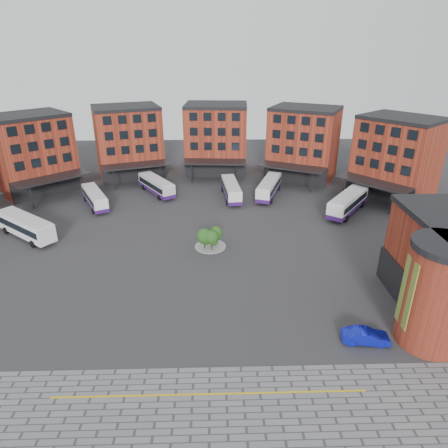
{
  "coord_description": "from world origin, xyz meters",
  "views": [
    {
      "loc": [
        2.52,
        -38.04,
        26.44
      ],
      "look_at": [
        3.9,
        10.96,
        4.0
      ],
      "focal_mm": 32.0,
      "sensor_mm": 36.0,
      "label": 1
    }
  ],
  "objects_px": {
    "bus_f": "(348,202)",
    "blue_car": "(366,336)",
    "tree_island": "(210,237)",
    "bus_b": "(95,198)",
    "bus_a": "(25,225)",
    "bus_e": "(269,187)",
    "bus_d": "(231,190)",
    "bus_c": "(156,185)"
  },
  "relations": [
    {
      "from": "bus_b",
      "to": "bus_f",
      "type": "bearing_deg",
      "value": -32.86
    },
    {
      "from": "bus_b",
      "to": "bus_d",
      "type": "height_order",
      "value": "bus_d"
    },
    {
      "from": "bus_e",
      "to": "bus_f",
      "type": "bearing_deg",
      "value": -14.67
    },
    {
      "from": "bus_b",
      "to": "bus_f",
      "type": "relative_size",
      "value": 0.91
    },
    {
      "from": "bus_e",
      "to": "bus_f",
      "type": "xyz_separation_m",
      "value": [
        12.26,
        -8.31,
        0.13
      ]
    },
    {
      "from": "bus_d",
      "to": "bus_f",
      "type": "relative_size",
      "value": 0.97
    },
    {
      "from": "bus_c",
      "to": "bus_d",
      "type": "xyz_separation_m",
      "value": [
        14.09,
        -2.75,
        -0.02
      ]
    },
    {
      "from": "bus_f",
      "to": "blue_car",
      "type": "distance_m",
      "value": 33.07
    },
    {
      "from": "bus_a",
      "to": "bus_e",
      "type": "height_order",
      "value": "bus_a"
    },
    {
      "from": "bus_a",
      "to": "bus_d",
      "type": "bearing_deg",
      "value": -25.49
    },
    {
      "from": "bus_a",
      "to": "bus_d",
      "type": "xyz_separation_m",
      "value": [
        30.97,
        15.48,
        -0.32
      ]
    },
    {
      "from": "bus_c",
      "to": "bus_d",
      "type": "bearing_deg",
      "value": -44.18
    },
    {
      "from": "bus_c",
      "to": "bus_f",
      "type": "xyz_separation_m",
      "value": [
        33.44,
        -10.26,
        0.18
      ]
    },
    {
      "from": "bus_a",
      "to": "bus_f",
      "type": "distance_m",
      "value": 50.94
    },
    {
      "from": "bus_e",
      "to": "tree_island",
      "type": "bearing_deg",
      "value": -98.47
    },
    {
      "from": "tree_island",
      "to": "bus_e",
      "type": "distance_m",
      "value": 23.29
    },
    {
      "from": "tree_island",
      "to": "bus_b",
      "type": "xyz_separation_m",
      "value": [
        -20.26,
        16.38,
        -0.19
      ]
    },
    {
      "from": "tree_island",
      "to": "bus_e",
      "type": "bearing_deg",
      "value": 62.07
    },
    {
      "from": "bus_d",
      "to": "bus_b",
      "type": "bearing_deg",
      "value": -177.3
    },
    {
      "from": "blue_car",
      "to": "bus_b",
      "type": "bearing_deg",
      "value": 50.16
    },
    {
      "from": "bus_b",
      "to": "blue_car",
      "type": "distance_m",
      "value": 50.47
    },
    {
      "from": "bus_b",
      "to": "bus_a",
      "type": "bearing_deg",
      "value": -147.15
    },
    {
      "from": "bus_a",
      "to": "bus_e",
      "type": "xyz_separation_m",
      "value": [
        38.05,
        16.28,
        -0.25
      ]
    },
    {
      "from": "bus_d",
      "to": "blue_car",
      "type": "height_order",
      "value": "bus_d"
    },
    {
      "from": "bus_e",
      "to": "bus_b",
      "type": "bearing_deg",
      "value": -152.87
    },
    {
      "from": "bus_b",
      "to": "blue_car",
      "type": "bearing_deg",
      "value": -73.18
    },
    {
      "from": "bus_e",
      "to": "bus_f",
      "type": "relative_size",
      "value": 1.02
    },
    {
      "from": "bus_c",
      "to": "bus_e",
      "type": "bearing_deg",
      "value": -38.38
    },
    {
      "from": "bus_d",
      "to": "bus_f",
      "type": "distance_m",
      "value": 20.75
    },
    {
      "from": "blue_car",
      "to": "bus_e",
      "type": "bearing_deg",
      "value": 11.64
    },
    {
      "from": "bus_e",
      "to": "blue_car",
      "type": "relative_size",
      "value": 2.53
    },
    {
      "from": "tree_island",
      "to": "bus_a",
      "type": "bearing_deg",
      "value": 171.02
    },
    {
      "from": "tree_island",
      "to": "bus_b",
      "type": "relative_size",
      "value": 0.43
    },
    {
      "from": "bus_a",
      "to": "bus_e",
      "type": "bearing_deg",
      "value": -28.88
    },
    {
      "from": "bus_e",
      "to": "bus_a",
      "type": "bearing_deg",
      "value": -137.38
    },
    {
      "from": "bus_f",
      "to": "bus_e",
      "type": "bearing_deg",
      "value": -176.48
    },
    {
      "from": "bus_a",
      "to": "bus_b",
      "type": "xyz_separation_m",
      "value": [
        6.89,
        12.08,
        -0.39
      ]
    },
    {
      "from": "bus_c",
      "to": "bus_f",
      "type": "bearing_deg",
      "value": -50.18
    },
    {
      "from": "bus_a",
      "to": "bus_d",
      "type": "height_order",
      "value": "bus_a"
    },
    {
      "from": "bus_a",
      "to": "bus_c",
      "type": "xyz_separation_m",
      "value": [
        16.87,
        18.23,
        -0.3
      ]
    },
    {
      "from": "bus_f",
      "to": "bus_c",
      "type": "bearing_deg",
      "value": -159.4
    },
    {
      "from": "tree_island",
      "to": "bus_d",
      "type": "distance_m",
      "value": 20.14
    }
  ]
}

